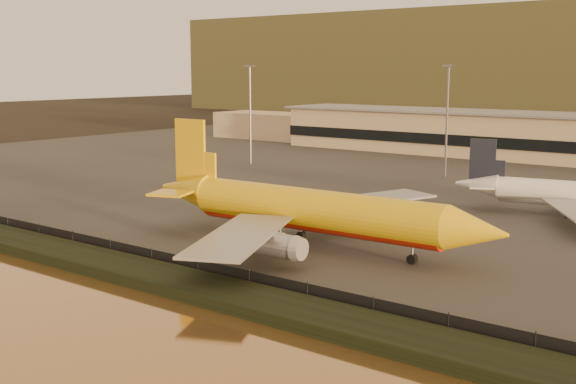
# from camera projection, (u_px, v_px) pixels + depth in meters

# --- Properties ---
(ground) EXTENTS (900.00, 900.00, 0.00)m
(ground) POSITION_uv_depth(u_px,v_px,m) (255.00, 254.00, 97.05)
(ground) COLOR black
(ground) RESTS_ON ground
(embankment) EXTENTS (320.00, 7.00, 1.40)m
(embankment) POSITION_uv_depth(u_px,v_px,m) (161.00, 278.00, 83.60)
(embankment) COLOR black
(embankment) RESTS_ON ground
(tarmac) EXTENTS (320.00, 220.00, 0.20)m
(tarmac) POSITION_uv_depth(u_px,v_px,m) (511.00, 173.00, 171.55)
(tarmac) COLOR #2D2D2D
(tarmac) RESTS_ON ground
(perimeter_fence) EXTENTS (300.00, 0.05, 2.20)m
(perimeter_fence) POSITION_uv_depth(u_px,v_px,m) (186.00, 266.00, 86.64)
(perimeter_fence) COLOR black
(perimeter_fence) RESTS_ON tarmac
(terminal_building) EXTENTS (202.00, 25.00, 12.60)m
(terminal_building) POSITION_uv_depth(u_px,v_px,m) (501.00, 135.00, 203.15)
(terminal_building) COLOR #C8AC8B
(terminal_building) RESTS_ON tarmac
(apron_light_masts) EXTENTS (152.20, 12.20, 25.40)m
(apron_light_masts) POSITION_uv_depth(u_px,v_px,m) (552.00, 114.00, 144.28)
(apron_light_masts) COLOR slate
(apron_light_masts) RESTS_ON tarmac
(dhl_cargo_jet) EXTENTS (56.23, 55.19, 16.83)m
(dhl_cargo_jet) POSITION_uv_depth(u_px,v_px,m) (309.00, 211.00, 99.88)
(dhl_cargo_jet) COLOR #E1B40B
(dhl_cargo_jet) RESTS_ON tarmac
(gse_vehicle_yellow) EXTENTS (4.53, 3.00, 1.87)m
(gse_vehicle_yellow) POSITION_uv_depth(u_px,v_px,m) (404.00, 217.00, 115.52)
(gse_vehicle_yellow) COLOR #E1B40B
(gse_vehicle_yellow) RESTS_ON tarmac
(gse_vehicle_white) EXTENTS (4.02, 2.67, 1.66)m
(gse_vehicle_white) POSITION_uv_depth(u_px,v_px,m) (330.00, 202.00, 129.59)
(gse_vehicle_white) COLOR silver
(gse_vehicle_white) RESTS_ON tarmac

